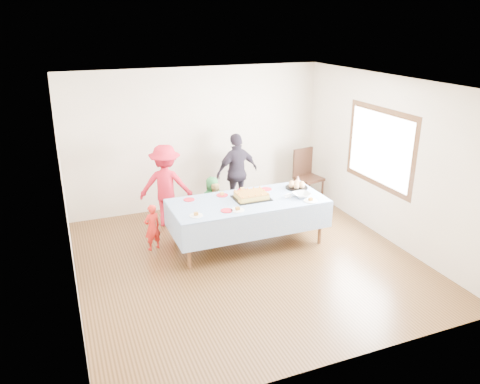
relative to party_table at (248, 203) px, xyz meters
The scene contains 22 objects.
ground 0.91m from the party_table, 114.24° to the right, with size 5.00×5.00×0.00m, color #412A12.
room_walls 1.17m from the party_table, 109.08° to the right, with size 5.04×5.04×2.72m.
party_table is the anchor object (origin of this frame).
birthday_cake 0.14m from the party_table, 29.29° to the left, with size 0.57×0.44×0.10m.
rolls_tray 1.03m from the party_table, 12.16° to the left, with size 0.38×0.38×0.12m.
punch_bowl 0.90m from the party_table, 12.64° to the right, with size 0.29×0.29×0.07m, color silver.
party_hat 1.22m from the party_table, 20.46° to the left, with size 0.09×0.09×0.15m, color silver.
fork_pile 0.69m from the party_table, 11.96° to the right, with size 0.24×0.18×0.07m, color white, non-canonical shape.
plate_red_far_a 0.95m from the party_table, 157.65° to the left, with size 0.18×0.18×0.01m, color red.
plate_red_far_b 0.48m from the party_table, 131.45° to the left, with size 0.19×0.19×0.01m, color red.
plate_red_far_c 0.45m from the party_table, 79.06° to the left, with size 0.18×0.18×0.01m, color red.
plate_red_far_d 0.60m from the party_table, 35.60° to the left, with size 0.19×0.19×0.01m, color red.
plate_red_near 0.56m from the party_table, 148.15° to the right, with size 0.19×0.19×0.01m, color red.
plate_white_left 1.00m from the party_table, 162.47° to the right, with size 0.20×0.20×0.01m, color white.
plate_white_mid 0.46m from the party_table, 132.50° to the right, with size 0.21×0.21×0.01m, color white.
plate_white_right 1.01m from the party_table, 24.06° to the right, with size 0.22×0.22×0.01m, color white.
dining_chair 2.32m from the party_table, 36.77° to the left, with size 0.55×0.55×1.08m.
toddler_left 1.58m from the party_table, 165.12° to the left, with size 0.28×0.19×0.78m, color red.
toddler_mid 1.07m from the party_table, 105.12° to the left, with size 0.44×0.28×0.89m, color #267336.
toddler_right 0.95m from the party_table, 108.10° to the left, with size 0.40×0.31×0.82m, color tan.
adult_left 1.65m from the party_table, 128.98° to the left, with size 0.96×0.55×1.48m, color red.
adult_right 1.55m from the party_table, 74.97° to the left, with size 0.89×0.37×1.51m, color #2C2634.
Camera 1 is at (-2.49, -5.94, 3.53)m, focal length 35.00 mm.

